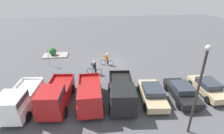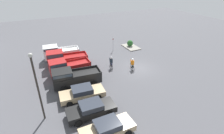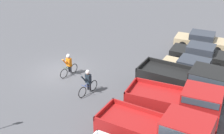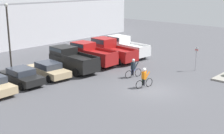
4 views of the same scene
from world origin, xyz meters
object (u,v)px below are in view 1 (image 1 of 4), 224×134
Objects in this scene: pickup_truck_0 at (122,92)px; pickup_truck_2 at (55,96)px; lamppost at (199,86)px; pickup_truck_3 at (19,100)px; shrub at (53,52)px; cyclist_1 at (107,59)px; sedan_0 at (208,87)px; sedan_1 at (182,91)px; fire_lane_sign at (48,55)px; cyclist_0 at (95,67)px; pickup_truck_1 at (90,95)px; sedan_2 at (152,93)px.

pickup_truck_2 is at bearing 0.07° from pickup_truck_0.
pickup_truck_0 is at bearing -42.86° from lamppost.
pickup_truck_2 is at bearing -175.86° from pickup_truck_3.
pickup_truck_3 is (2.79, 0.20, -0.06)m from pickup_truck_2.
pickup_truck_2 reaches higher than shrub.
lamppost is at bearing 111.03° from cyclist_1.
sedan_0 is 4.13× the size of shrub.
fire_lane_sign is at bearing -33.05° from sedan_1.
pickup_truck_1 is at bearing 84.79° from cyclist_0.
shrub is (6.03, -6.67, -0.19)m from cyclist_0.
pickup_truck_2 is (8.45, 0.15, 0.53)m from sedan_2.
pickup_truck_2 is at bearing -2.63° from pickup_truck_1.
pickup_truck_2 is (14.05, 0.54, 0.50)m from sedan_0.
lamppost is (4.24, 4.42, 3.12)m from sedan_0.
shrub is (13.87, -12.45, -0.00)m from sedan_1.
pickup_truck_3 is at bearing 2.51° from sedan_0.
lamppost is (-12.61, 3.68, 2.68)m from pickup_truck_3.
lamppost is at bearing 133.37° from fire_lane_sign.
fire_lane_sign is at bearing -75.18° from pickup_truck_2.
sedan_1 is 2.68× the size of cyclist_1.
pickup_truck_3 is at bearing 47.46° from cyclist_1.
sedan_0 is at bearing -176.06° from sedan_2.
pickup_truck_0 is 1.10× the size of pickup_truck_1.
sedan_2 is at bearing 112.17° from cyclist_1.
sedan_0 is 0.69× the size of lamppost.
fire_lane_sign is at bearing 93.65° from shrub.
lamppost is at bearing 70.39° from sedan_1.
sedan_2 is at bearing 140.69° from fire_lane_sign.
fire_lane_sign reaches higher than pickup_truck_1.
pickup_truck_1 is (8.40, 0.28, 0.49)m from sedan_1.
shrub is at bearing -28.64° from cyclist_1.
sedan_1 is at bearing -179.22° from pickup_truck_2.
cyclist_1 is (-2.24, -8.52, -0.32)m from pickup_truck_1.
pickup_truck_1 reaches higher than pickup_truck_3.
shrub is (7.71, -4.21, -0.17)m from cyclist_1.
cyclist_0 is at bearing -135.31° from pickup_truck_3.
sedan_1 is 0.81× the size of pickup_truck_0.
pickup_truck_0 is at bearing -178.58° from pickup_truck_3.
pickup_truck_2 is 5.25× the size of shrub.
pickup_truck_1 is (11.20, 0.67, 0.47)m from sedan_0.
sedan_2 is 2.87m from pickup_truck_0.
shrub is at bearing -86.35° from fire_lane_sign.
pickup_truck_0 is 3.30× the size of cyclist_1.
sedan_0 is 0.97× the size of sedan_1.
pickup_truck_1 is at bearing 2.86° from pickup_truck_0.
fire_lane_sign reaches higher than pickup_truck_2.
pickup_truck_3 is 4.97× the size of shrub.
sedan_0 is at bearing -177.81° from pickup_truck_2.
lamppost reaches higher than shrub.
cyclist_0 reaches higher than sedan_2.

